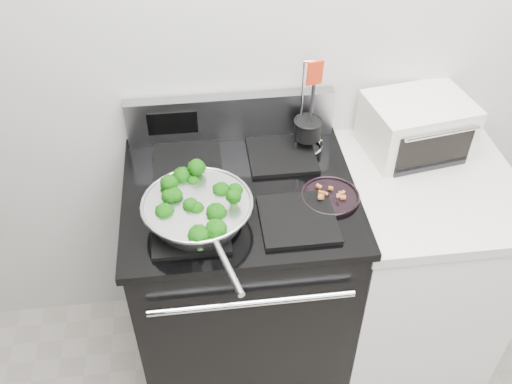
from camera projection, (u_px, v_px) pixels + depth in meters
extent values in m
cube|color=beige|center=(315.00, 30.00, 1.94)|extent=(4.00, 0.02, 2.70)
cube|color=black|center=(242.00, 283.00, 2.25)|extent=(0.76, 0.66, 0.92)
cube|color=black|center=(240.00, 193.00, 1.94)|extent=(0.79, 0.69, 0.03)
cube|color=#99999E|center=(231.00, 117.00, 2.09)|extent=(0.76, 0.05, 0.18)
cube|color=black|center=(191.00, 228.00, 1.78)|extent=(0.24, 0.24, 0.01)
cube|color=black|center=(298.00, 219.00, 1.81)|extent=(0.24, 0.24, 0.01)
cube|color=black|center=(187.00, 161.00, 2.03)|extent=(0.24, 0.24, 0.01)
cube|color=black|center=(281.00, 154.00, 2.06)|extent=(0.24, 0.24, 0.01)
cube|color=white|center=(408.00, 270.00, 2.33)|extent=(0.60, 0.66, 0.88)
cube|color=beige|center=(431.00, 185.00, 2.02)|extent=(0.62, 0.68, 0.04)
torus|color=silver|center=(197.00, 203.00, 1.76)|extent=(0.35, 0.35, 0.01)
cylinder|color=silver|center=(228.00, 267.00, 1.57)|extent=(0.08, 0.21, 0.02)
cylinder|color=black|center=(330.00, 197.00, 1.90)|extent=(0.20, 0.20, 0.01)
cylinder|color=black|center=(308.00, 129.00, 2.05)|extent=(0.10, 0.10, 0.07)
cylinder|color=black|center=(309.00, 110.00, 1.99)|extent=(0.01, 0.01, 0.22)
cube|color=red|center=(312.00, 71.00, 1.89)|extent=(0.05, 0.02, 0.09)
cube|color=silver|center=(416.00, 126.00, 2.08)|extent=(0.40, 0.32, 0.21)
cube|color=black|center=(429.00, 151.00, 1.99)|extent=(0.28, 0.05, 0.14)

